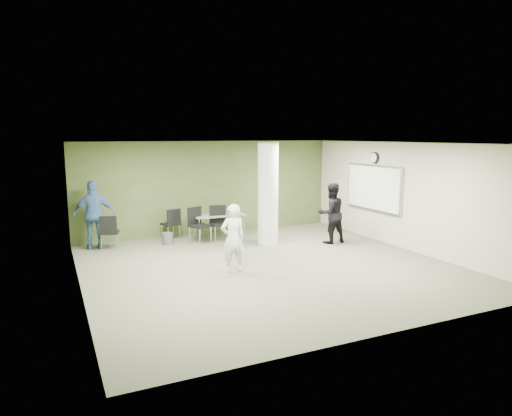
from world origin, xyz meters
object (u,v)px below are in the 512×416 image
man_black (331,213)px  man_blue (94,215)px  chair_back_left (109,230)px  woman_white (233,238)px  folding_table (219,216)px

man_black → man_blue: 6.37m
man_black → chair_back_left: bearing=-16.0°
woman_white → folding_table: bearing=-103.2°
chair_back_left → man_black: 5.98m
woman_white → man_black: man_black is taller
chair_back_left → man_black: size_ratio=0.55×
woman_white → chair_back_left: bearing=-53.4°
man_black → man_blue: size_ratio=0.93×
folding_table → chair_back_left: 3.07m
man_black → folding_table: bearing=-33.9°
folding_table → woman_white: woman_white is taller
chair_back_left → woman_white: bearing=139.3°
woman_white → man_blue: man_blue is taller
man_blue → chair_back_left: bearing=137.8°
folding_table → man_blue: 3.40m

